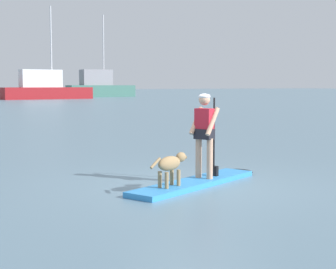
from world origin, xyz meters
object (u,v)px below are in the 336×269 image
Objects in this scene: person_paddler at (205,130)px; moored_boat_far_port at (99,87)px; dog at (171,164)px; paddleboard at (201,181)px; moored_boat_port at (45,88)px.

moored_boat_far_port reaches higher than person_paddler.
person_paddler is 1.22m from dog.
paddleboard is at bearing -111.70° from moored_boat_far_port.
person_paddler is (0.10, 0.04, 1.00)m from paddleboard.
moored_boat_far_port is at bearing 37.51° from moored_boat_port.
paddleboard is at bearing -157.93° from person_paddler.
moored_boat_far_port is at bearing 68.30° from paddleboard.
moored_boat_port reaches higher than paddleboard.
moored_boat_far_port reaches higher than dog.
dog is at bearing -157.93° from person_paddler.
moored_boat_far_port reaches higher than paddleboard.
moored_boat_far_port is (28.04, 70.45, 1.55)m from paddleboard.
paddleboard is 1.07m from dog.
paddleboard is 0.29× the size of moored_boat_port.
dog is 64.39m from moored_boat_port.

